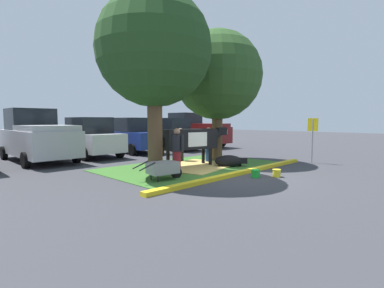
% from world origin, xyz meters
% --- Properties ---
extents(ground_plane, '(80.00, 80.00, 0.00)m').
position_xyz_m(ground_plane, '(0.00, 0.00, 0.00)').
color(ground_plane, '#38383D').
extents(grass_island, '(7.15, 4.39, 0.02)m').
position_xyz_m(grass_island, '(0.52, 2.37, 0.01)').
color(grass_island, '#386B28').
rests_on(grass_island, ground).
extents(curb_yellow, '(8.35, 0.24, 0.12)m').
position_xyz_m(curb_yellow, '(0.52, 0.02, 0.06)').
color(curb_yellow, yellow).
rests_on(curb_yellow, ground).
extents(hay_bedding, '(3.61, 2.98, 0.04)m').
position_xyz_m(hay_bedding, '(0.61, 2.25, 0.03)').
color(hay_bedding, tan).
rests_on(hay_bedding, ground).
extents(shade_tree_left, '(3.95, 3.95, 6.27)m').
position_xyz_m(shade_tree_left, '(-1.50, 2.28, 4.26)').
color(shade_tree_left, brown).
rests_on(shade_tree_left, ground).
extents(shade_tree_right, '(4.03, 4.03, 5.93)m').
position_xyz_m(shade_tree_right, '(2.53, 2.80, 3.89)').
color(shade_tree_right, brown).
rests_on(shade_tree_right, ground).
extents(cow_holstein, '(3.10, 1.14, 1.56)m').
position_xyz_m(cow_holstein, '(0.48, 2.42, 1.10)').
color(cow_holstein, black).
rests_on(cow_holstein, ground).
extents(calf_lying, '(1.10, 1.20, 0.48)m').
position_xyz_m(calf_lying, '(1.43, 1.25, 0.24)').
color(calf_lying, black).
rests_on(calf_lying, ground).
extents(person_handler, '(0.51, 0.34, 1.52)m').
position_xyz_m(person_handler, '(1.16, 3.81, 0.81)').
color(person_handler, black).
rests_on(person_handler, ground).
extents(person_visitor_near, '(0.34, 0.50, 1.57)m').
position_xyz_m(person_visitor_near, '(1.83, 2.72, 0.84)').
color(person_visitor_near, '#23478C').
rests_on(person_visitor_near, ground).
extents(person_visitor_far, '(0.34, 0.52, 1.60)m').
position_xyz_m(person_visitor_far, '(-1.16, 1.53, 0.86)').
color(person_visitor_far, maroon).
rests_on(person_visitor_far, ground).
extents(wheelbarrow, '(1.62, 0.75, 0.63)m').
position_xyz_m(wheelbarrow, '(-2.04, 1.18, 0.39)').
color(wheelbarrow, gray).
rests_on(wheelbarrow, ground).
extents(parking_sign, '(0.06, 0.44, 1.96)m').
position_xyz_m(parking_sign, '(4.85, -0.66, 1.39)').
color(parking_sign, '#99999E').
rests_on(parking_sign, ground).
extents(bucket_green, '(0.30, 0.30, 0.26)m').
position_xyz_m(bucket_green, '(0.35, -0.64, 0.14)').
color(bucket_green, green).
rests_on(bucket_green, ground).
extents(bucket_yellow, '(0.28, 0.28, 0.25)m').
position_xyz_m(bucket_yellow, '(0.93, -1.07, 0.13)').
color(bucket_yellow, yellow).
rests_on(bucket_yellow, ground).
extents(pickup_truck_black, '(2.25, 5.41, 2.42)m').
position_xyz_m(pickup_truck_black, '(-3.38, 8.60, 1.11)').
color(pickup_truck_black, '#B7B7BC').
rests_on(pickup_truck_black, ground).
extents(hatchback_white, '(2.05, 4.41, 2.02)m').
position_xyz_m(hatchback_white, '(-0.98, 8.39, 0.98)').
color(hatchback_white, silver).
rests_on(hatchback_white, ground).
extents(sedan_blue, '(2.05, 4.41, 2.02)m').
position_xyz_m(sedan_blue, '(1.70, 8.59, 0.98)').
color(sedan_blue, navy).
rests_on(sedan_blue, ground).
extents(sedan_silver, '(2.05, 4.41, 2.02)m').
position_xyz_m(sedan_silver, '(4.41, 8.28, 0.98)').
color(sedan_silver, '#4C5156').
rests_on(sedan_silver, ground).
extents(pickup_truck_maroon, '(2.25, 5.41, 2.42)m').
position_xyz_m(pickup_truck_maroon, '(7.11, 8.81, 1.11)').
color(pickup_truck_maroon, maroon).
rests_on(pickup_truck_maroon, ground).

